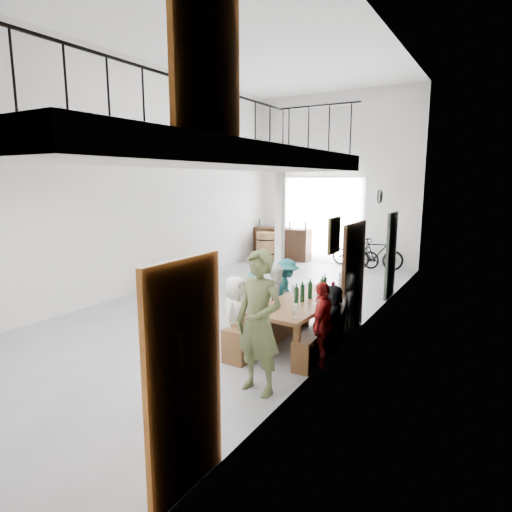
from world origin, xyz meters
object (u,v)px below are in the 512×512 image
Objects in this scene: oak_barrel at (266,246)px; bicycle_near at (355,253)px; side_bench at (179,274)px; serving_counter at (282,243)px; host_standing at (259,322)px; bench_inner at (269,327)px; tasting_table at (303,305)px.

oak_barrel reaches higher than bicycle_near.
serving_counter is (0.75, 4.60, 0.29)m from side_bench.
host_standing reaches higher than oak_barrel.
bench_inner is at bearing -164.14° from bicycle_near.
serving_counter is at bearing 123.43° from host_standing.
side_bench is (-4.70, 2.38, -0.46)m from tasting_table.
oak_barrel is (-4.31, 6.45, -0.22)m from tasting_table.
oak_barrel is 3.04m from bicycle_near.
serving_counter is 9.61m from host_standing.
tasting_table is 1.27× the size of side_bench.
bicycle_near is at bearing 96.48° from bench_inner.
serving_counter reaches higher than side_bench.
serving_counter reaches higher than oak_barrel.
oak_barrel is at bearing 84.51° from side_bench.
bicycle_near is (3.39, 4.55, 0.18)m from side_bench.
oak_barrel is (-3.73, 6.54, 0.22)m from bench_inner.
serving_counter is at bearing 121.74° from tasting_table.
host_standing is (4.85, -4.08, 0.69)m from side_bench.
tasting_table is 0.74m from bench_inner.
host_standing is 8.77m from bicycle_near.
bicycle_near is (-1.31, 6.93, -0.28)m from tasting_table.
side_bench is 0.93× the size of host_standing.
bench_inner is 7.85m from serving_counter.
bench_inner is 7.07m from bicycle_near.
serving_counter is at bearing 98.87° from bicycle_near.
oak_barrel reaches higher than bench_inner.
side_bench is 4.67m from serving_counter.
tasting_table is at bearing -26.85° from side_bench.
bicycle_near is (-1.46, 8.63, -0.51)m from host_standing.
host_standing is (4.10, -8.68, 0.40)m from serving_counter.
bench_inner is 1.41× the size of bicycle_near.
host_standing is at bearing -82.76° from tasting_table.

